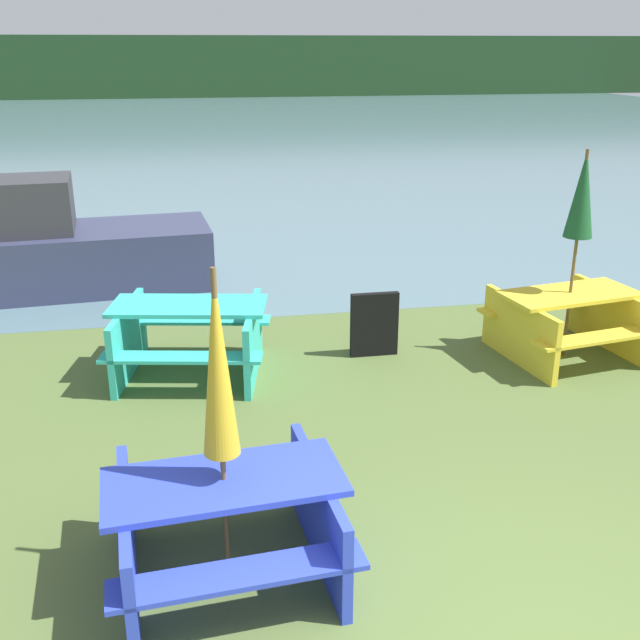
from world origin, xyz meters
name	(u,v)px	position (x,y,z in m)	size (l,w,h in m)	color
water	(217,126)	(0.00, 31.30, 0.00)	(60.00, 50.00, 0.00)	slate
far_treeline	(200,67)	(0.00, 51.30, 2.00)	(80.00, 1.60, 4.00)	#1E3D1E
picnic_table_blue	(226,517)	(-1.57, 1.31, 0.43)	(1.66, 1.50, 0.73)	blue
picnic_table_yellow	(567,318)	(2.50, 4.41, 0.45)	(1.73, 1.61, 0.76)	yellow
picnic_table_teal	(190,333)	(-1.73, 4.68, 0.47)	(1.87, 1.67, 0.80)	#33B7A8
umbrella_darkgreen	(582,196)	(2.50, 4.41, 1.85)	(0.31, 0.31, 2.35)	brown
umbrella_gold	(218,367)	(-1.57, 1.31, 1.52)	(0.24, 0.24, 2.15)	brown
boat	(54,249)	(-3.58, 8.09, 0.61)	(4.22, 1.86, 1.64)	#333856
signboard	(374,325)	(0.35, 4.81, 0.38)	(0.55, 0.08, 0.75)	black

